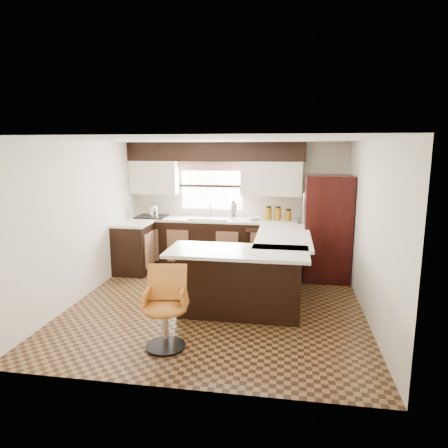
% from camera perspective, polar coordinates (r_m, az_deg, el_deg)
% --- Properties ---
extents(floor, '(4.40, 4.40, 0.00)m').
position_cam_1_polar(floor, '(6.10, -0.96, -11.21)').
color(floor, '#49301A').
rests_on(floor, ground).
extents(ceiling, '(4.40, 4.40, 0.00)m').
position_cam_1_polar(ceiling, '(5.66, -1.04, 11.95)').
color(ceiling, silver).
rests_on(ceiling, wall_back).
extents(wall_back, '(4.40, 0.00, 4.40)m').
position_cam_1_polar(wall_back, '(7.91, 1.83, 2.89)').
color(wall_back, beige).
rests_on(wall_back, floor).
extents(wall_front, '(4.40, 0.00, 4.40)m').
position_cam_1_polar(wall_front, '(3.68, -7.12, -6.44)').
color(wall_front, beige).
rests_on(wall_front, floor).
extents(wall_left, '(0.00, 4.40, 4.40)m').
position_cam_1_polar(wall_left, '(6.47, -19.63, 0.49)').
color(wall_left, beige).
rests_on(wall_left, floor).
extents(wall_right, '(0.00, 4.40, 4.40)m').
position_cam_1_polar(wall_right, '(5.78, 19.96, -0.69)').
color(wall_right, beige).
rests_on(wall_right, floor).
extents(base_cab_back, '(3.30, 0.60, 0.90)m').
position_cam_1_polar(base_cab_back, '(7.83, -1.76, -2.79)').
color(base_cab_back, black).
rests_on(base_cab_back, floor).
extents(base_cab_left, '(0.60, 0.70, 0.90)m').
position_cam_1_polar(base_cab_left, '(7.60, -12.77, -3.47)').
color(base_cab_left, black).
rests_on(base_cab_left, floor).
extents(counter_back, '(3.30, 0.60, 0.04)m').
position_cam_1_polar(counter_back, '(7.73, -1.78, 0.62)').
color(counter_back, silver).
rests_on(counter_back, base_cab_back).
extents(counter_left, '(0.60, 0.70, 0.04)m').
position_cam_1_polar(counter_left, '(7.50, -12.92, 0.03)').
color(counter_left, silver).
rests_on(counter_left, base_cab_left).
extents(soffit, '(3.40, 0.35, 0.36)m').
position_cam_1_polar(soffit, '(7.72, -1.29, 10.29)').
color(soffit, black).
rests_on(soffit, wall_back).
extents(upper_cab_left, '(0.94, 0.35, 0.64)m').
position_cam_1_polar(upper_cab_left, '(8.06, -9.90, 6.60)').
color(upper_cab_left, beige).
rests_on(upper_cab_left, wall_back).
extents(upper_cab_right, '(1.14, 0.35, 0.64)m').
position_cam_1_polar(upper_cab_right, '(7.62, 6.79, 6.45)').
color(upper_cab_right, beige).
rests_on(upper_cab_right, wall_back).
extents(window_pane, '(1.20, 0.02, 0.90)m').
position_cam_1_polar(window_pane, '(7.93, -1.78, 5.45)').
color(window_pane, white).
rests_on(window_pane, wall_back).
extents(valance, '(1.30, 0.06, 0.18)m').
position_cam_1_polar(valance, '(7.86, -1.85, 8.26)').
color(valance, '#D19B93').
rests_on(valance, wall_back).
extents(sink, '(0.75, 0.45, 0.03)m').
position_cam_1_polar(sink, '(7.71, -2.18, 0.88)').
color(sink, '#B2B2B7').
rests_on(sink, counter_back).
extents(dishwasher, '(0.58, 0.03, 0.78)m').
position_cam_1_polar(dishwasher, '(7.43, 5.42, -3.72)').
color(dishwasher, black).
rests_on(dishwasher, floor).
extents(cooktop, '(0.58, 0.50, 0.02)m').
position_cam_1_polar(cooktop, '(8.02, -10.26, 1.07)').
color(cooktop, black).
rests_on(cooktop, counter_back).
extents(peninsula_long, '(0.60, 1.95, 0.90)m').
position_cam_1_polar(peninsula_long, '(6.46, 7.94, -5.82)').
color(peninsula_long, black).
rests_on(peninsula_long, floor).
extents(peninsula_return, '(1.65, 0.60, 0.90)m').
position_cam_1_polar(peninsula_return, '(5.57, 2.22, -8.47)').
color(peninsula_return, black).
rests_on(peninsula_return, floor).
extents(counter_pen_long, '(0.84, 1.95, 0.04)m').
position_cam_1_polar(counter_pen_long, '(6.34, 8.50, -1.74)').
color(counter_pen_long, silver).
rests_on(counter_pen_long, peninsula_long).
extents(counter_pen_return, '(1.89, 0.84, 0.04)m').
position_cam_1_polar(counter_pen_return, '(5.35, 1.93, -3.98)').
color(counter_pen_return, silver).
rests_on(counter_pen_return, peninsula_return).
extents(refrigerator, '(0.79, 0.75, 1.83)m').
position_cam_1_polar(refrigerator, '(7.19, 14.48, -0.54)').
color(refrigerator, black).
rests_on(refrigerator, floor).
extents(bar_chair, '(0.56, 0.56, 0.95)m').
position_cam_1_polar(bar_chair, '(4.71, -8.47, -11.94)').
color(bar_chair, '#B56821').
rests_on(bar_chair, floor).
extents(kettle, '(0.18, 0.18, 0.25)m').
position_cam_1_polar(kettle, '(7.98, -10.01, 2.03)').
color(kettle, silver).
rests_on(kettle, cooktop).
extents(percolator, '(0.13, 0.13, 0.33)m').
position_cam_1_polar(percolator, '(7.63, 1.36, 1.90)').
color(percolator, silver).
rests_on(percolator, counter_back).
extents(mixing_bowl, '(0.35, 0.35, 0.06)m').
position_cam_1_polar(mixing_bowl, '(7.61, 4.24, 0.85)').
color(mixing_bowl, white).
rests_on(mixing_bowl, counter_back).
extents(canister_large, '(0.13, 0.13, 0.24)m').
position_cam_1_polar(canister_large, '(7.60, 6.36, 1.45)').
color(canister_large, '#815A0B').
rests_on(canister_large, counter_back).
extents(canister_med, '(0.13, 0.13, 0.23)m').
position_cam_1_polar(canister_med, '(7.59, 7.68, 1.41)').
color(canister_med, '#815A0B').
rests_on(canister_med, counter_back).
extents(canister_small, '(0.12, 0.12, 0.19)m').
position_cam_1_polar(canister_small, '(7.59, 9.14, 1.20)').
color(canister_small, '#815A0B').
rests_on(canister_small, counter_back).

